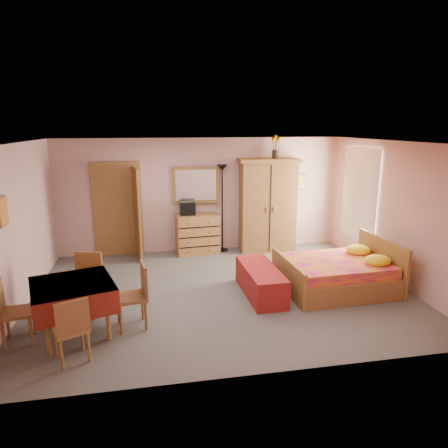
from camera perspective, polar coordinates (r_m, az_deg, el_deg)
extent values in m
plane|color=#66625A|center=(7.21, -0.35, -9.51)|extent=(6.50, 6.50, 0.00)
plane|color=brown|center=(6.62, -0.38, 11.60)|extent=(6.50, 6.50, 0.00)
cube|color=#C99991|center=(9.22, -3.13, 4.12)|extent=(6.50, 0.10, 2.60)
cube|color=#C99991|center=(4.47, 5.37, -6.72)|extent=(6.50, 0.10, 2.60)
cube|color=#C99991|center=(7.02, -27.49, -0.60)|extent=(0.10, 5.00, 2.60)
cube|color=#C99991|center=(8.03, 23.12, 1.53)|extent=(0.10, 5.00, 2.60)
cube|color=#9E6B35|center=(9.20, -14.90, 1.90)|extent=(1.06, 0.12, 2.15)
cube|color=white|center=(8.98, 18.83, 4.10)|extent=(0.08, 1.40, 1.95)
cube|color=orange|center=(6.37, -29.13, 1.56)|extent=(0.04, 0.32, 0.42)
cube|color=#D8BF59|center=(9.74, 10.79, 5.91)|extent=(0.30, 0.04, 0.40)
cube|color=#A97239|center=(9.14, -3.79, -1.43)|extent=(1.00, 0.56, 0.91)
cube|color=white|center=(9.11, -4.05, 5.58)|extent=(1.06, 0.12, 0.84)
cube|color=black|center=(9.00, -5.22, 2.24)|extent=(0.34, 0.26, 0.30)
cube|color=black|center=(9.17, -0.26, 2.21)|extent=(0.32, 0.32, 2.01)
cube|color=olive|center=(9.27, 6.19, 2.68)|extent=(1.40, 0.78, 2.14)
cube|color=gold|center=(9.19, 7.39, 10.92)|extent=(0.21, 0.21, 0.52)
cube|color=#C01267|center=(7.41, 15.68, -5.73)|extent=(1.97, 1.58, 0.88)
cube|color=maroon|center=(7.01, 5.24, -8.12)|extent=(0.57, 1.48, 0.49)
cube|color=maroon|center=(6.05, -20.60, -11.29)|extent=(1.31, 1.31, 0.77)
cube|color=#A17036|center=(5.43, -21.06, -13.73)|extent=(0.52, 0.52, 0.87)
cube|color=olive|center=(6.57, -19.26, -8.27)|extent=(0.53, 0.53, 0.95)
cube|color=#A46637|center=(6.12, -27.46, -11.04)|extent=(0.46, 0.46, 0.90)
cube|color=#925C31|center=(5.98, -13.14, -10.04)|extent=(0.49, 0.49, 0.95)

